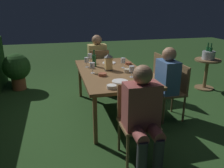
# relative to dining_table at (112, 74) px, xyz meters

# --- Properties ---
(ground_plane) EXTENTS (16.00, 16.00, 0.00)m
(ground_plane) POSITION_rel_dining_table_xyz_m (0.00, 0.00, -0.67)
(ground_plane) COLOR #26471E
(dining_table) EXTENTS (1.83, 1.01, 0.72)m
(dining_table) POSITION_rel_dining_table_xyz_m (0.00, 0.00, 0.00)
(dining_table) COLOR brown
(dining_table) RESTS_ON ground
(chair_side_left_b) EXTENTS (0.42, 0.40, 0.87)m
(chair_side_left_b) POSITION_rel_dining_table_xyz_m (0.41, -0.90, -0.19)
(chair_side_left_b) COLOR brown
(chair_side_left_b) RESTS_ON ground
(chair_head_far) EXTENTS (0.40, 0.42, 0.87)m
(chair_head_far) POSITION_rel_dining_table_xyz_m (1.17, 0.00, -0.19)
(chair_head_far) COLOR brown
(chair_head_far) RESTS_ON ground
(person_in_mustard) EXTENTS (0.48, 0.38, 1.15)m
(person_in_mustard) POSITION_rel_dining_table_xyz_m (1.36, 0.00, -0.04)
(person_in_mustard) COLOR tan
(person_in_mustard) RESTS_ON ground
(chair_head_near) EXTENTS (0.40, 0.42, 0.87)m
(chair_head_near) POSITION_rel_dining_table_xyz_m (-1.17, 0.00, -0.19)
(chair_head_near) COLOR brown
(chair_head_near) RESTS_ON ground
(person_in_rust) EXTENTS (0.48, 0.38, 1.15)m
(person_in_rust) POSITION_rel_dining_table_xyz_m (-1.36, 0.00, -0.04)
(person_in_rust) COLOR #9E4C47
(person_in_rust) RESTS_ON ground
(chair_side_left_a) EXTENTS (0.42, 0.40, 0.87)m
(chair_side_left_a) POSITION_rel_dining_table_xyz_m (-0.41, -0.90, -0.19)
(chair_side_left_a) COLOR brown
(chair_side_left_a) RESTS_ON ground
(person_in_blue) EXTENTS (0.38, 0.47, 1.15)m
(person_in_blue) POSITION_rel_dining_table_xyz_m (-0.41, -0.70, -0.04)
(person_in_blue) COLOR #426699
(person_in_blue) RESTS_ON ground
(lantern_centerpiece) EXTENTS (0.15, 0.15, 0.27)m
(lantern_centerpiece) POSITION_rel_dining_table_xyz_m (0.09, 0.04, 0.20)
(lantern_centerpiece) COLOR black
(lantern_centerpiece) RESTS_ON dining_table
(green_bottle_on_table) EXTENTS (0.07, 0.07, 0.29)m
(green_bottle_on_table) POSITION_rel_dining_table_xyz_m (0.38, 0.22, 0.16)
(green_bottle_on_table) COLOR #1E5B2D
(green_bottle_on_table) RESTS_ON dining_table
(wine_glass_a) EXTENTS (0.08, 0.08, 0.17)m
(wine_glass_a) POSITION_rel_dining_table_xyz_m (-0.03, 0.32, 0.17)
(wine_glass_a) COLOR silver
(wine_glass_a) RESTS_ON dining_table
(wine_glass_b) EXTENTS (0.08, 0.08, 0.17)m
(wine_glass_b) POSITION_rel_dining_table_xyz_m (-0.37, -0.20, 0.17)
(wine_glass_b) COLOR silver
(wine_glass_b) RESTS_ON dining_table
(wine_glass_c) EXTENTS (0.08, 0.08, 0.17)m
(wine_glass_c) POSITION_rel_dining_table_xyz_m (0.17, -0.23, 0.17)
(wine_glass_c) COLOR silver
(wine_glass_c) RESTS_ON dining_table
(wine_glass_d) EXTENTS (0.08, 0.08, 0.17)m
(wine_glass_d) POSITION_rel_dining_table_xyz_m (0.65, 0.25, 0.17)
(wine_glass_d) COLOR silver
(wine_glass_d) RESTS_ON dining_table
(wine_glass_e) EXTENTS (0.08, 0.08, 0.17)m
(wine_glass_e) POSITION_rel_dining_table_xyz_m (0.36, 0.35, 0.17)
(wine_glass_e) COLOR silver
(wine_glass_e) RESTS_ON dining_table
(plate_a) EXTENTS (0.22, 0.22, 0.01)m
(plate_a) POSITION_rel_dining_table_xyz_m (-0.54, 0.02, 0.06)
(plate_a) COLOR white
(plate_a) RESTS_ON dining_table
(plate_b) EXTENTS (0.24, 0.24, 0.01)m
(plate_b) POSITION_rel_dining_table_xyz_m (0.54, -0.08, 0.06)
(plate_b) COLOR white
(plate_b) RESTS_ON dining_table
(bowl_olives) EXTENTS (0.13, 0.13, 0.06)m
(bowl_olives) POSITION_rel_dining_table_xyz_m (-0.12, -0.23, 0.08)
(bowl_olives) COLOR #BCAD8E
(bowl_olives) RESTS_ON dining_table
(bowl_bread) EXTENTS (0.11, 0.11, 0.04)m
(bowl_bread) POSITION_rel_dining_table_xyz_m (0.35, -0.39, 0.07)
(bowl_bread) COLOR #9E5138
(bowl_bread) RESTS_ON dining_table
(bowl_salad) EXTENTS (0.12, 0.12, 0.04)m
(bowl_salad) POSITION_rel_dining_table_xyz_m (-0.21, 0.20, 0.07)
(bowl_salad) COLOR #9E5138
(bowl_salad) RESTS_ON dining_table
(bowl_dip) EXTENTS (0.13, 0.13, 0.05)m
(bowl_dip) POSITION_rel_dining_table_xyz_m (-0.77, 0.20, 0.07)
(bowl_dip) COLOR silver
(bowl_dip) RESTS_ON dining_table
(side_table) EXTENTS (0.53, 0.53, 0.65)m
(side_table) POSITION_rel_dining_table_xyz_m (0.64, -2.26, -0.24)
(side_table) COLOR brown
(side_table) RESTS_ON ground
(ice_bucket) EXTENTS (0.26, 0.26, 0.34)m
(ice_bucket) POSITION_rel_dining_table_xyz_m (0.64, -2.26, 0.08)
(ice_bucket) COLOR #B2B7BF
(ice_bucket) RESTS_ON side_table
(potted_plant_by_hedge) EXTENTS (0.57, 0.57, 0.78)m
(potted_plant_by_hedge) POSITION_rel_dining_table_xyz_m (1.59, 1.68, -0.21)
(potted_plant_by_hedge) COLOR #9E5133
(potted_plant_by_hedge) RESTS_ON ground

